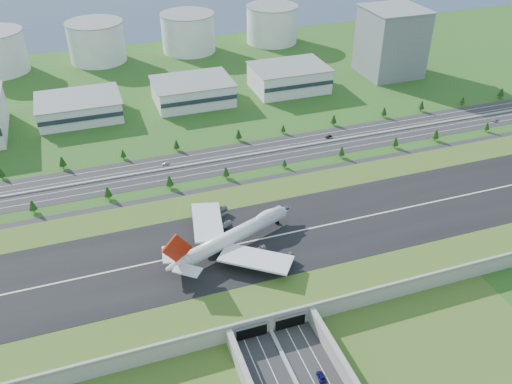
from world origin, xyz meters
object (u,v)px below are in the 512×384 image
object	(u,v)px
boeing_747	(233,236)
car_2	(321,377)
car_6	(495,120)
car_7	(165,164)
car_5	(329,137)
office_tower	(391,42)

from	to	relation	value
boeing_747	car_2	world-z (taller)	boeing_747
boeing_747	car_6	world-z (taller)	boeing_747
car_2	car_7	distance (m)	181.03
car_5	car_2	bearing A→B (deg)	-36.49
car_2	office_tower	bearing A→B (deg)	-118.94
car_7	office_tower	bearing A→B (deg)	101.77
boeing_747	car_6	size ratio (longest dim) A/B	12.42
car_2	car_6	world-z (taller)	car_6
car_6	car_7	distance (m)	239.54
boeing_747	car_5	bearing A→B (deg)	24.21
office_tower	car_7	xyz separation A→B (m)	(-214.80, -93.95, -26.71)
office_tower	car_5	xyz separation A→B (m)	(-101.59, -94.35, -26.61)
car_7	car_2	bearing A→B (deg)	-4.03
boeing_747	car_7	size ratio (longest dim) A/B	15.52
boeing_747	car_2	bearing A→B (deg)	-103.34
boeing_747	car_2	distance (m)	78.94
office_tower	car_5	world-z (taller)	office_tower
boeing_747	car_6	distance (m)	241.76
car_2	car_6	size ratio (longest dim) A/B	0.99
boeing_747	car_7	xyz separation A→B (m)	(-13.65, 102.39, -13.83)
boeing_747	car_5	world-z (taller)	boeing_747
office_tower	car_2	world-z (taller)	office_tower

